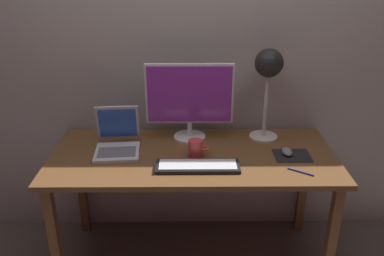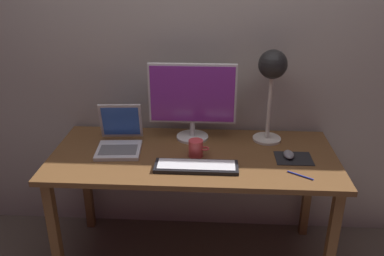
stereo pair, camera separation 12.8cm
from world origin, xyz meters
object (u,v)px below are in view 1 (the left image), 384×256
object	(u,v)px
laptop	(118,138)
pen	(301,172)
coffee_mug	(196,148)
monitor	(190,98)
desk_lamp	(268,72)
keyboard_main	(198,166)
mouse	(287,152)

from	to	relation	value
laptop	pen	size ratio (longest dim) A/B	2.20
coffee_mug	pen	distance (m)	0.57
monitor	desk_lamp	xyz separation A→B (m)	(0.45, 0.00, 0.16)
pen	keyboard_main	bearing A→B (deg)	174.62
keyboard_main	pen	distance (m)	0.53
monitor	coffee_mug	xyz separation A→B (m)	(0.03, -0.24, -0.21)
laptop	coffee_mug	world-z (taller)	laptop
monitor	desk_lamp	world-z (taller)	desk_lamp
monitor	keyboard_main	world-z (taller)	monitor
keyboard_main	desk_lamp	bearing A→B (deg)	42.60
monitor	pen	distance (m)	0.76
keyboard_main	desk_lamp	size ratio (longest dim) A/B	0.80
keyboard_main	desk_lamp	world-z (taller)	desk_lamp
keyboard_main	pen	world-z (taller)	keyboard_main
desk_lamp	laptop	bearing A→B (deg)	-170.67
keyboard_main	monitor	bearing A→B (deg)	96.31
desk_lamp	coffee_mug	xyz separation A→B (m)	(-0.42, -0.24, -0.37)
keyboard_main	pen	bearing A→B (deg)	-5.38
monitor	laptop	world-z (taller)	monitor
desk_lamp	pen	xyz separation A→B (m)	(0.12, -0.43, -0.41)
mouse	coffee_mug	world-z (taller)	coffee_mug
coffee_mug	pen	xyz separation A→B (m)	(0.54, -0.19, -0.04)
monitor	mouse	size ratio (longest dim) A/B	5.36
laptop	mouse	distance (m)	0.96
mouse	keyboard_main	bearing A→B (deg)	-163.51
desk_lamp	pen	size ratio (longest dim) A/B	3.92
desk_lamp	mouse	xyz separation A→B (m)	(0.09, -0.23, -0.40)
monitor	coffee_mug	world-z (taller)	monitor
monitor	desk_lamp	size ratio (longest dim) A/B	0.94
pen	laptop	bearing A→B (deg)	163.89
coffee_mug	pen	world-z (taller)	coffee_mug
desk_lamp	monitor	bearing A→B (deg)	-179.99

